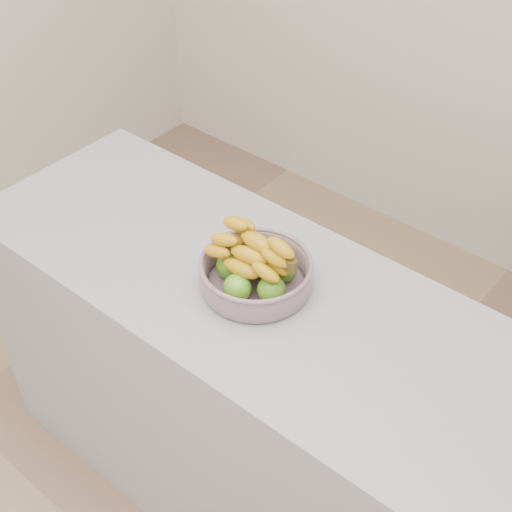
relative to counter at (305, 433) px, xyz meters
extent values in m
cube|color=#9B99A1|center=(0.00, 0.00, 0.00)|extent=(2.00, 0.60, 0.90)
cylinder|color=#8E97AA|center=(-0.17, 0.00, 0.46)|extent=(0.24, 0.24, 0.01)
torus|color=#8E97AA|center=(-0.17, 0.00, 0.53)|extent=(0.28, 0.28, 0.01)
sphere|color=#4F8717|center=(-0.17, -0.07, 0.50)|extent=(0.07, 0.07, 0.07)
sphere|color=#4F8717|center=(-0.11, -0.02, 0.50)|extent=(0.07, 0.07, 0.07)
sphere|color=#4F8717|center=(-0.13, 0.06, 0.50)|extent=(0.07, 0.07, 0.07)
sphere|color=#4F8717|center=(-0.21, 0.06, 0.50)|extent=(0.07, 0.07, 0.07)
sphere|color=#4F8717|center=(-0.24, -0.02, 0.50)|extent=(0.07, 0.07, 0.07)
ellipsoid|color=gold|center=(-0.18, -0.04, 0.54)|extent=(0.18, 0.06, 0.04)
ellipsoid|color=gold|center=(-0.18, 0.00, 0.54)|extent=(0.17, 0.04, 0.04)
ellipsoid|color=gold|center=(-0.18, 0.04, 0.54)|extent=(0.18, 0.06, 0.04)
ellipsoid|color=gold|center=(-0.17, -0.02, 0.57)|extent=(0.18, 0.07, 0.04)
ellipsoid|color=gold|center=(-0.17, 0.02, 0.57)|extent=(0.18, 0.07, 0.04)
ellipsoid|color=gold|center=(-0.17, 0.00, 0.59)|extent=(0.17, 0.04, 0.04)
cylinder|color=#3D3113|center=(-0.07, 0.00, 0.58)|extent=(0.03, 0.03, 0.03)
camera|label=1|loc=(0.64, -0.99, 1.65)|focal=50.00mm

